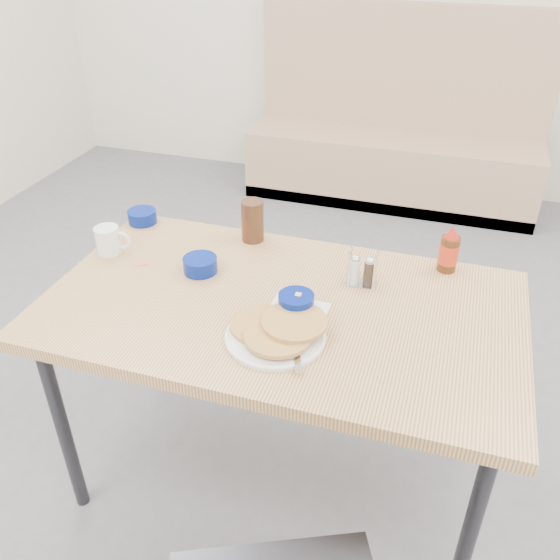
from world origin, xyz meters
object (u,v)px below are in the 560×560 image
(dining_table, at_px, (281,320))
(syrup_bottle, at_px, (449,251))
(booth_bench, at_px, (394,146))
(amber_tumbler, at_px, (253,221))
(coffee_mug, at_px, (109,240))
(condiment_caddy, at_px, (362,273))
(pancake_plate, at_px, (277,332))
(grits_setting, at_px, (296,307))
(butter_bowl, at_px, (200,265))
(creamer_bowl, at_px, (142,217))

(dining_table, distance_m, syrup_bottle, 0.58)
(booth_bench, xyz_separation_m, amber_tumbler, (-0.21, -2.19, 0.48))
(dining_table, bearing_deg, syrup_bottle, 37.04)
(coffee_mug, distance_m, condiment_caddy, 0.84)
(pancake_plate, height_order, amber_tumbler, amber_tumbler)
(coffee_mug, height_order, grits_setting, coffee_mug)
(booth_bench, relative_size, syrup_bottle, 11.99)
(pancake_plate, bearing_deg, booth_bench, 90.84)
(butter_bowl, bearing_deg, coffee_mug, 176.72)
(pancake_plate, relative_size, butter_bowl, 2.50)
(coffee_mug, relative_size, butter_bowl, 1.09)
(booth_bench, xyz_separation_m, dining_table, (0.00, -2.53, 0.35))
(pancake_plate, distance_m, amber_tumbler, 0.56)
(coffee_mug, relative_size, grits_setting, 0.64)
(coffee_mug, relative_size, creamer_bowl, 1.14)
(grits_setting, bearing_deg, coffee_mug, 167.45)
(booth_bench, height_order, dining_table, booth_bench)
(creamer_bowl, distance_m, amber_tumbler, 0.43)
(pancake_plate, xyz_separation_m, condiment_caddy, (0.17, 0.33, 0.02))
(butter_bowl, bearing_deg, condiment_caddy, 9.41)
(butter_bowl, bearing_deg, creamer_bowl, 144.12)
(syrup_bottle, bearing_deg, butter_bowl, -161.70)
(coffee_mug, height_order, syrup_bottle, syrup_bottle)
(pancake_plate, bearing_deg, grits_setting, 79.94)
(booth_bench, height_order, butter_bowl, booth_bench)
(dining_table, distance_m, pancake_plate, 0.18)
(dining_table, bearing_deg, booth_bench, 90.00)
(pancake_plate, height_order, coffee_mug, coffee_mug)
(booth_bench, distance_m, syrup_bottle, 2.29)
(amber_tumbler, relative_size, condiment_caddy, 1.26)
(creamer_bowl, bearing_deg, condiment_caddy, -10.99)
(booth_bench, xyz_separation_m, pancake_plate, (0.04, -2.69, 0.43))
(grits_setting, height_order, amber_tumbler, amber_tumbler)
(booth_bench, height_order, coffee_mug, booth_bench)
(grits_setting, xyz_separation_m, syrup_bottle, (0.39, 0.38, 0.04))
(pancake_plate, relative_size, creamer_bowl, 2.63)
(booth_bench, xyz_separation_m, butter_bowl, (-0.30, -2.44, 0.43))
(condiment_caddy, bearing_deg, butter_bowl, -171.54)
(dining_table, relative_size, condiment_caddy, 12.04)
(grits_setting, bearing_deg, amber_tumbler, 125.05)
(booth_bench, xyz_separation_m, creamer_bowl, (-0.64, -2.19, 0.43))
(grits_setting, height_order, creamer_bowl, grits_setting)
(pancake_plate, distance_m, creamer_bowl, 0.84)
(pancake_plate, height_order, syrup_bottle, syrup_bottle)
(coffee_mug, bearing_deg, condiment_caddy, 4.35)
(grits_setting, relative_size, butter_bowl, 1.71)
(booth_bench, height_order, syrup_bottle, booth_bench)
(booth_bench, height_order, condiment_caddy, booth_bench)
(amber_tumbler, bearing_deg, coffee_mug, -151.89)
(dining_table, bearing_deg, butter_bowl, 162.75)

